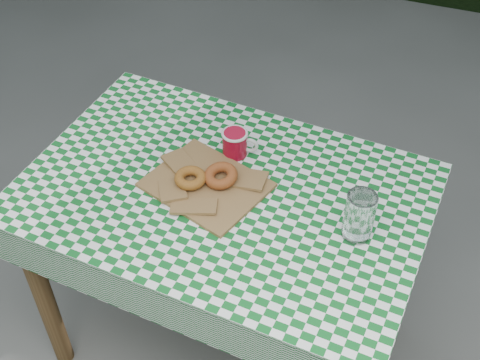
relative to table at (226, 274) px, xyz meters
The scene contains 7 objects.
table is the anchor object (origin of this frame).
tablecloth 0.38m from the table, 14.04° to the left, with size 1.11×0.75×0.01m, color #0E5A1F.
paper_bag 0.39m from the table, behind, with size 0.31×0.25×0.02m, color olive.
bagel_front 0.42m from the table, behind, with size 0.09×0.09×0.03m, color #A06B21.
bagel_back 0.41m from the table, 126.48° to the left, with size 0.10×0.10×0.03m, color #94471E.
coffee_mug 0.45m from the table, 98.76° to the left, with size 0.14×0.14×0.08m, color maroon, non-canonical shape.
drinking_glass 0.59m from the table, ahead, with size 0.08×0.08×0.14m, color white.
Camera 1 is at (0.53, -1.01, 2.00)m, focal length 47.39 mm.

